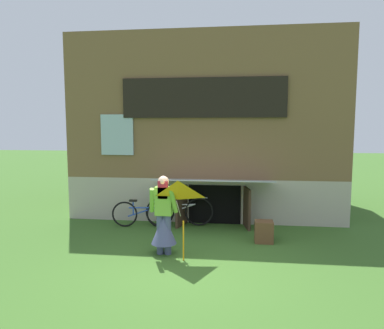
% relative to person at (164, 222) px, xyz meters
% --- Properties ---
extents(ground_plane, '(60.00, 60.00, 0.00)m').
position_rel_person_xyz_m(ground_plane, '(0.59, -0.56, -0.68)').
color(ground_plane, '#386023').
extents(log_house, '(7.66, 5.73, 5.16)m').
position_rel_person_xyz_m(log_house, '(0.59, 4.74, 1.90)').
color(log_house, '#ADA393').
rests_on(log_house, ground_plane).
extents(person, '(0.61, 0.52, 1.63)m').
position_rel_person_xyz_m(person, '(0.00, 0.00, 0.00)').
color(person, '#474C75').
rests_on(person, ground_plane).
extents(kite, '(0.81, 0.83, 1.52)m').
position_rel_person_xyz_m(kite, '(0.38, -0.50, 0.57)').
color(kite, orange).
rests_on(kite, ground_plane).
extents(bicycle_silver, '(1.77, 0.31, 0.81)m').
position_rel_person_xyz_m(bicycle_silver, '(-0.00, 2.08, -0.29)').
color(bicycle_silver, black).
rests_on(bicycle_silver, ground_plane).
extents(bicycle_blue, '(1.57, 0.21, 0.72)m').
position_rel_person_xyz_m(bicycle_blue, '(-0.97, 1.88, -0.33)').
color(bicycle_blue, black).
rests_on(bicycle_blue, ground_plane).
extents(wooden_crate, '(0.41, 0.35, 0.49)m').
position_rel_person_xyz_m(wooden_crate, '(2.10, 1.00, -0.44)').
color(wooden_crate, brown).
rests_on(wooden_crate, ground_plane).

